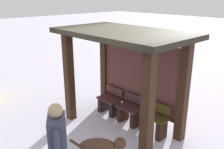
{
  "coord_description": "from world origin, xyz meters",
  "views": [
    {
      "loc": [
        3.65,
        -3.78,
        3.12
      ],
      "look_at": [
        -0.27,
        -0.05,
        1.31
      ],
      "focal_mm": 38.84,
      "sensor_mm": 36.0,
      "label": 1
    }
  ],
  "objects_px": {
    "bench_left_inside": "(110,103)",
    "bench_center_inside": "(130,112)",
    "bus_shelter": "(126,58)",
    "person_walking": "(58,144)",
    "bench_right_inside": "(154,122)",
    "dog": "(101,147)"
  },
  "relations": [
    {
      "from": "person_walking",
      "to": "dog",
      "type": "relative_size",
      "value": 2.07
    },
    {
      "from": "bench_right_inside",
      "to": "dog",
      "type": "xyz_separation_m",
      "value": [
        0.04,
        -1.66,
        0.16
      ]
    },
    {
      "from": "bus_shelter",
      "to": "bench_center_inside",
      "type": "height_order",
      "value": "bus_shelter"
    },
    {
      "from": "bench_center_inside",
      "to": "person_walking",
      "type": "xyz_separation_m",
      "value": [
        0.81,
        -2.52,
        0.65
      ]
    },
    {
      "from": "bench_center_inside",
      "to": "bench_right_inside",
      "type": "relative_size",
      "value": 0.96
    },
    {
      "from": "bus_shelter",
      "to": "person_walking",
      "type": "distance_m",
      "value": 2.6
    },
    {
      "from": "bench_right_inside",
      "to": "person_walking",
      "type": "relative_size",
      "value": 0.47
    },
    {
      "from": "bench_left_inside",
      "to": "dog",
      "type": "relative_size",
      "value": 0.91
    },
    {
      "from": "bench_left_inside",
      "to": "bench_center_inside",
      "type": "height_order",
      "value": "bench_center_inside"
    },
    {
      "from": "bench_right_inside",
      "to": "bench_left_inside",
      "type": "bearing_deg",
      "value": 179.91
    },
    {
      "from": "bench_center_inside",
      "to": "person_walking",
      "type": "relative_size",
      "value": 0.45
    },
    {
      "from": "dog",
      "to": "person_walking",
      "type": "bearing_deg",
      "value": -88.86
    },
    {
      "from": "person_walking",
      "to": "bench_left_inside",
      "type": "bearing_deg",
      "value": 121.58
    },
    {
      "from": "bus_shelter",
      "to": "bench_left_inside",
      "type": "height_order",
      "value": "bus_shelter"
    },
    {
      "from": "bench_right_inside",
      "to": "person_walking",
      "type": "bearing_deg",
      "value": -88.66
    },
    {
      "from": "bench_left_inside",
      "to": "person_walking",
      "type": "bearing_deg",
      "value": -58.42
    },
    {
      "from": "bench_right_inside",
      "to": "person_walking",
      "type": "distance_m",
      "value": 2.6
    },
    {
      "from": "person_walking",
      "to": "bench_center_inside",
      "type": "bearing_deg",
      "value": 107.7
    },
    {
      "from": "person_walking",
      "to": "dog",
      "type": "xyz_separation_m",
      "value": [
        -0.02,
        0.87,
        -0.48
      ]
    },
    {
      "from": "bus_shelter",
      "to": "bench_right_inside",
      "type": "relative_size",
      "value": 4.03
    },
    {
      "from": "bench_center_inside",
      "to": "dog",
      "type": "xyz_separation_m",
      "value": [
        0.79,
        -1.66,
        0.18
      ]
    },
    {
      "from": "bus_shelter",
      "to": "dog",
      "type": "distance_m",
      "value": 2.1
    }
  ]
}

